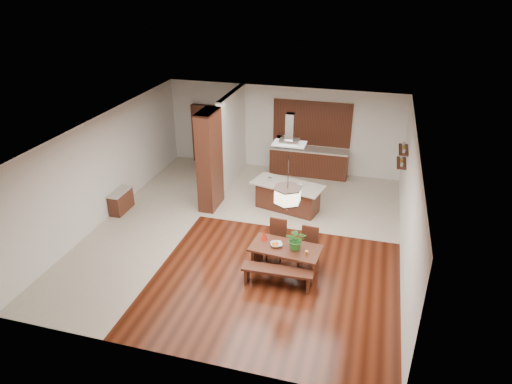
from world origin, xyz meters
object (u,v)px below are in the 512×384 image
(hallway_console, at_px, (121,201))
(kitchen_island, at_px, (288,196))
(dining_table, at_px, (285,254))
(fruit_bowl, at_px, (276,245))
(pendant_lantern, at_px, (288,185))
(microwave, at_px, (286,142))
(range_hood, at_px, (290,129))
(dining_chair_left, at_px, (276,240))
(dining_chair_right, at_px, (308,247))
(island_cup, at_px, (300,185))
(dining_bench, at_px, (277,277))
(foliage_plant, at_px, (296,239))

(hallway_console, relative_size, kitchen_island, 0.40)
(dining_table, xyz_separation_m, fruit_bowl, (-0.22, 0.00, 0.21))
(pendant_lantern, distance_m, microwave, 5.84)
(pendant_lantern, distance_m, range_hood, 3.05)
(hallway_console, relative_size, dining_table, 0.53)
(dining_chair_left, relative_size, pendant_lantern, 0.74)
(dining_chair_right, xyz_separation_m, fruit_bowl, (-0.66, -0.44, 0.23))
(dining_chair_right, bearing_deg, island_cup, 108.90)
(kitchen_island, bearing_deg, hallway_console, -149.86)
(dining_table, distance_m, pendant_lantern, 1.76)
(hallway_console, bearing_deg, dining_chair_left, -12.70)
(pendant_lantern, bearing_deg, fruit_bowl, 179.03)
(dining_bench, xyz_separation_m, range_hood, (-0.52, 3.56, 2.24))
(dining_bench, xyz_separation_m, island_cup, (-0.15, 3.47, 0.67))
(dining_chair_right, distance_m, kitchen_island, 2.73)
(island_cup, bearing_deg, dining_bench, -87.56)
(dining_chair_left, relative_size, foliage_plant, 1.89)
(dining_table, xyz_separation_m, pendant_lantern, (0.00, 0.00, 1.76))
(pendant_lantern, height_order, foliage_plant, pendant_lantern)
(dining_table, relative_size, island_cup, 12.78)
(kitchen_island, relative_size, range_hood, 2.43)
(island_cup, bearing_deg, hallway_console, -165.70)
(dining_table, distance_m, fruit_bowl, 0.30)
(dining_chair_left, bearing_deg, kitchen_island, 98.73)
(fruit_bowl, relative_size, range_hood, 0.30)
(hallway_console, bearing_deg, range_hood, 16.43)
(dining_table, relative_size, dining_chair_right, 1.79)
(dining_chair_left, distance_m, fruit_bowl, 0.58)
(kitchen_island, bearing_deg, dining_table, -65.38)
(dining_table, bearing_deg, dining_chair_left, 123.76)
(dining_table, height_order, kitchen_island, kitchen_island)
(dining_chair_left, distance_m, kitchen_island, 2.47)
(dining_bench, height_order, island_cup, island_cup)
(hallway_console, height_order, foliage_plant, foliage_plant)
(hallway_console, xyz_separation_m, pendant_lantern, (5.20, -1.62, 1.93))
(hallway_console, relative_size, dining_chair_right, 0.95)
(hallway_console, xyz_separation_m, fruit_bowl, (4.98, -1.61, 0.38))
(fruit_bowl, bearing_deg, range_hood, 96.78)
(dining_table, bearing_deg, pendant_lantern, 0.00)
(pendant_lantern, bearing_deg, range_hood, 100.87)
(fruit_bowl, bearing_deg, microwave, 100.07)
(fruit_bowl, relative_size, kitchen_island, 0.12)
(dining_bench, distance_m, pendant_lantern, 2.10)
(dining_chair_left, relative_size, island_cup, 7.45)
(foliage_plant, relative_size, microwave, 0.88)
(hallway_console, relative_size, microwave, 1.50)
(range_hood, xyz_separation_m, microwave, (-0.64, 2.62, -1.35))
(pendant_lantern, distance_m, foliage_plant, 1.34)
(range_hood, xyz_separation_m, island_cup, (0.37, -0.09, -1.57))
(pendant_lantern, bearing_deg, kitchen_island, 100.88)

